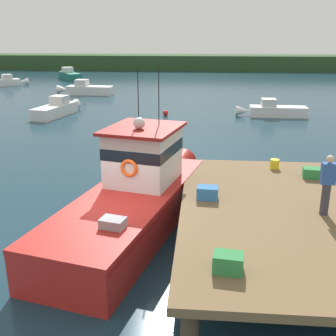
{
  "coord_description": "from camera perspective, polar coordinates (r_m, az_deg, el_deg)",
  "views": [
    {
      "loc": [
        2.34,
        -10.52,
        5.75
      ],
      "look_at": [
        1.2,
        2.76,
        1.4
      ],
      "focal_mm": 43.89,
      "sensor_mm": 36.0,
      "label": 1
    }
  ],
  "objects": [
    {
      "name": "crate_stack_near_edge",
      "position": [
        14.45,
        19.39,
        -0.65
      ],
      "size": [
        0.65,
        0.52,
        0.34
      ],
      "primitive_type": "cube",
      "rotation": [
        0.0,
        0.0,
        -0.13
      ],
      "color": "#2D8442",
      "rests_on": "dock"
    },
    {
      "name": "moored_boat_near_channel",
      "position": [
        42.63,
        -11.33,
        10.67
      ],
      "size": [
        5.83,
        1.91,
        1.46
      ],
      "color": "white",
      "rests_on": "ground"
    },
    {
      "name": "moored_boat_off_the_point",
      "position": [
        31.28,
        14.37,
        7.76
      ],
      "size": [
        5.12,
        1.42,
        1.3
      ],
      "color": "white",
      "rests_on": "ground"
    },
    {
      "name": "mooring_buoy_channel_marker",
      "position": [
        30.67,
        -0.35,
        7.66
      ],
      "size": [
        0.41,
        0.41,
        0.41
      ],
      "primitive_type": "sphere",
      "color": "red",
      "rests_on": "ground"
    },
    {
      "name": "mooring_buoy_outer",
      "position": [
        34.29,
        12.87,
        8.33
      ],
      "size": [
        0.42,
        0.42,
        0.42
      ],
      "primitive_type": "sphere",
      "color": "red",
      "rests_on": "ground"
    },
    {
      "name": "crate_stack_mid_dock",
      "position": [
        8.52,
        8.36,
        -12.88
      ],
      "size": [
        0.65,
        0.51,
        0.39
      ],
      "primitive_type": "cube",
      "rotation": [
        0.0,
        0.0,
        -0.13
      ],
      "color": "#2D8442",
      "rests_on": "dock"
    },
    {
      "name": "dock",
      "position": [
        11.77,
        16.63,
        -6.14
      ],
      "size": [
        6.0,
        9.0,
        1.2
      ],
      "color": "#4C3D2D",
      "rests_on": "ground"
    },
    {
      "name": "main_fishing_boat",
      "position": [
        12.9,
        -4.39,
        -3.55
      ],
      "size": [
        4.38,
        9.95,
        4.8
      ],
      "color": "red",
      "rests_on": "ground"
    },
    {
      "name": "ground_plane",
      "position": [
        12.22,
        -6.84,
        -10.14
      ],
      "size": [
        200.0,
        200.0,
        0.0
      ],
      "primitive_type": "plane",
      "color": "#193847"
    },
    {
      "name": "moored_boat_outer_mooring",
      "position": [
        57.86,
        -13.6,
        12.42
      ],
      "size": [
        4.59,
        5.71,
        1.57
      ],
      "color": "#196B5B",
      "rests_on": "ground"
    },
    {
      "name": "bait_bucket",
      "position": [
        15.03,
        14.58,
        0.54
      ],
      "size": [
        0.32,
        0.32,
        0.34
      ],
      "primitive_type": "cylinder",
      "color": "yellow",
      "rests_on": "dock"
    },
    {
      "name": "moored_boat_mid_harbor",
      "position": [
        52.53,
        -21.77,
        11.04
      ],
      "size": [
        4.66,
        4.04,
        1.31
      ],
      "color": "white",
      "rests_on": "ground"
    },
    {
      "name": "far_shoreline",
      "position": [
        72.7,
        3.17,
        14.47
      ],
      "size": [
        120.0,
        8.0,
        2.4
      ],
      "primitive_type": "cube",
      "color": "#284723",
      "rests_on": "ground"
    },
    {
      "name": "deckhand_further_back",
      "position": [
        11.42,
        21.23,
        -2.07
      ],
      "size": [
        0.36,
        0.22,
        1.63
      ],
      "color": "#383842",
      "rests_on": "dock"
    },
    {
      "name": "moored_boat_far_left",
      "position": [
        31.9,
        -15.09,
        7.96
      ],
      "size": [
        2.24,
        5.61,
        1.4
      ],
      "color": "white",
      "rests_on": "ground"
    },
    {
      "name": "crate_single_by_cleat",
      "position": [
        11.95,
        5.5,
        -3.44
      ],
      "size": [
        0.63,
        0.48,
        0.37
      ],
      "primitive_type": "cube",
      "rotation": [
        0.0,
        0.0,
        -0.08
      ],
      "color": "#3370B2",
      "rests_on": "dock"
    }
  ]
}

